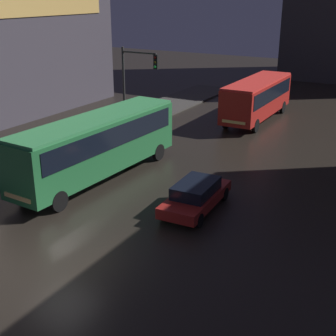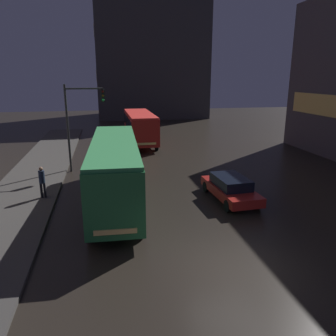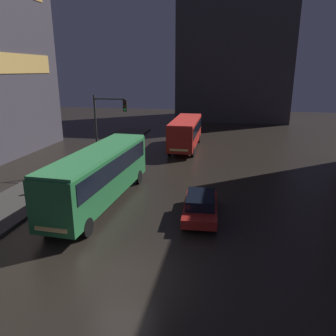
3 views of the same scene
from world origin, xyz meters
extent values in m
plane|color=black|center=(0.00, 0.00, 0.00)|extent=(120.00, 120.00, 0.00)
cube|color=#3D3A38|center=(-9.00, 10.00, 0.07)|extent=(4.00, 48.00, 0.15)
cube|color=#2D2D33|center=(4.11, 48.22, 10.70)|extent=(18.00, 12.00, 21.41)
cube|color=beige|center=(-4.84, 48.22, 6.91)|extent=(0.24, 10.20, 1.80)
cube|color=beige|center=(-4.84, 48.22, 13.40)|extent=(0.24, 10.20, 1.80)
cube|color=#236B38|center=(-3.68, 7.26, 1.92)|extent=(2.85, 11.27, 2.74)
cube|color=black|center=(-3.68, 7.26, 2.54)|extent=(2.88, 10.38, 1.10)
cube|color=#399252|center=(-3.68, 7.26, 3.37)|extent=(2.80, 11.05, 0.16)
cube|color=#F4CC72|center=(-3.91, 1.65, 0.95)|extent=(1.68, 0.17, 0.20)
cylinder|color=black|center=(-2.75, 3.02, 0.50)|extent=(0.29, 1.01, 1.00)
cylinder|color=black|center=(-4.95, 3.11, 0.50)|extent=(0.29, 1.01, 1.00)
cylinder|color=black|center=(-2.41, 11.40, 0.50)|extent=(0.29, 1.01, 1.00)
cylinder|color=black|center=(-4.60, 11.49, 0.50)|extent=(0.29, 1.01, 1.00)
cube|color=#AD1E19|center=(-0.54, 23.35, 1.80)|extent=(2.58, 9.52, 2.49)
cube|color=black|center=(-0.54, 23.35, 2.29)|extent=(2.63, 8.76, 1.10)
cube|color=red|center=(-0.54, 23.35, 3.12)|extent=(2.53, 9.33, 0.16)
cube|color=#F4CC72|center=(-0.50, 18.58, 0.95)|extent=(1.75, 0.11, 0.20)
cylinder|color=black|center=(0.64, 20.01, 0.50)|extent=(0.26, 1.00, 1.00)
cylinder|color=black|center=(-1.67, 19.99, 0.50)|extent=(0.26, 1.00, 1.00)
cylinder|color=black|center=(0.58, 26.71, 0.50)|extent=(0.26, 1.00, 1.00)
cylinder|color=black|center=(-1.72, 26.69, 0.50)|extent=(0.26, 1.00, 1.00)
cube|color=maroon|center=(2.67, 6.38, 0.55)|extent=(2.11, 4.68, 0.50)
cube|color=black|center=(2.67, 6.38, 1.08)|extent=(1.72, 2.60, 0.56)
cylinder|color=black|center=(3.61, 4.84, 0.32)|extent=(0.24, 0.65, 0.64)
cylinder|color=black|center=(1.91, 4.75, 0.32)|extent=(0.24, 0.65, 0.64)
cylinder|color=black|center=(3.43, 8.02, 0.32)|extent=(0.24, 0.65, 0.64)
cylinder|color=black|center=(1.74, 7.92, 0.32)|extent=(0.24, 0.65, 0.64)
cylinder|color=black|center=(-7.79, 8.38, 0.58)|extent=(0.14, 0.14, 0.85)
cylinder|color=black|center=(-7.61, 8.38, 0.58)|extent=(0.14, 0.14, 0.85)
cylinder|color=#1E283D|center=(-7.70, 8.38, 1.36)|extent=(0.45, 0.45, 0.71)
sphere|color=#8C664C|center=(-7.70, 8.38, 1.82)|extent=(0.22, 0.22, 0.22)
cylinder|color=#2D2D2D|center=(-6.69, 14.05, 3.12)|extent=(0.16, 0.16, 6.25)
cylinder|color=#2D2D2D|center=(-5.40, 14.05, 5.95)|extent=(2.57, 0.12, 0.12)
cube|color=black|center=(-4.12, 14.05, 5.45)|extent=(0.30, 0.24, 0.90)
sphere|color=#390706|center=(-4.12, 13.91, 5.73)|extent=(0.18, 0.18, 0.18)
sphere|color=#3B2B07|center=(-4.12, 13.91, 5.45)|extent=(0.18, 0.18, 0.18)
sphere|color=green|center=(-4.12, 13.91, 5.17)|extent=(0.18, 0.18, 0.18)
camera|label=1|loc=(11.52, -11.55, 9.62)|focal=50.00mm
camera|label=2|loc=(-4.11, -10.07, 6.74)|focal=35.00mm
camera|label=3|loc=(4.07, -10.93, 8.09)|focal=35.00mm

